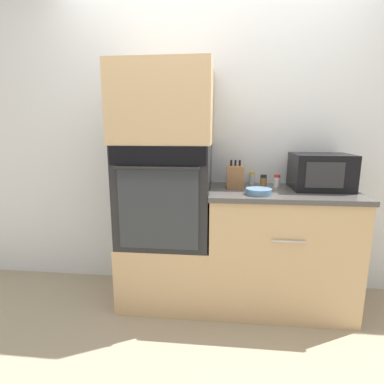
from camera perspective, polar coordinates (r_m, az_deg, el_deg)
name	(u,v)px	position (r m, az deg, el deg)	size (l,w,h in m)	color
ground_plane	(208,321)	(2.37, 3.08, -23.37)	(12.00, 12.00, 0.00)	gray
wall_back	(213,143)	(2.57, 4.10, 9.21)	(8.00, 0.05, 2.50)	silver
oven_cabinet_base	(168,268)	(2.53, -4.69, -14.25)	(0.70, 0.60, 0.51)	tan
wall_oven	(166,193)	(2.33, -4.96, -0.18)	(0.68, 0.64, 0.75)	black
oven_cabinet_upper	(165,105)	(2.29, -5.25, 16.10)	(0.70, 0.60, 0.56)	tan
counter_unit	(279,248)	(2.45, 16.18, -10.27)	(1.08, 0.63, 0.92)	tan
microwave	(320,172)	(2.45, 23.27, 3.59)	(0.42, 0.36, 0.27)	black
knife_block	(235,176)	(2.36, 8.21, 2.96)	(0.13, 0.15, 0.21)	olive
bowl	(259,191)	(2.13, 12.59, 0.10)	(0.18, 0.18, 0.04)	#517599
condiment_jar_near	(277,181)	(2.44, 15.86, 2.03)	(0.05, 0.05, 0.10)	silver
condiment_jar_mid	(252,178)	(2.51, 11.34, 2.60)	(0.05, 0.05, 0.10)	silver
condiment_jar_far	(263,182)	(2.35, 13.43, 1.92)	(0.05, 0.05, 0.10)	brown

